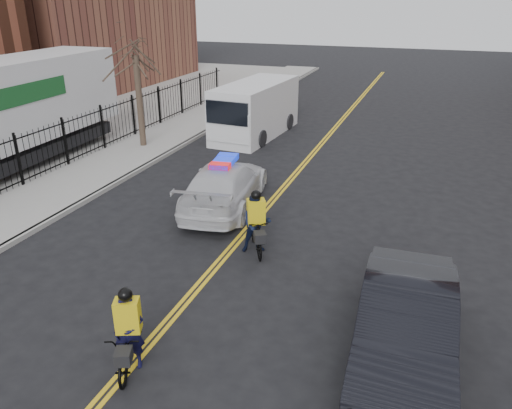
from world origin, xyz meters
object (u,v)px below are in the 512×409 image
object	(u,v)px
dark_sedan	(405,327)
cyclist_near	(131,340)
police_cruiser	(225,185)
cyclist_far	(256,228)
cargo_van	(254,111)

from	to	relation	value
dark_sedan	cyclist_near	bearing A→B (deg)	-160.94
police_cruiser	cyclist_far	bearing A→B (deg)	120.19
dark_sedan	cyclist_near	size ratio (longest dim) A/B	2.68
dark_sedan	cyclist_far	distance (m)	5.34
police_cruiser	cyclist_far	size ratio (longest dim) A/B	2.98
police_cruiser	dark_sedan	size ratio (longest dim) A/B	1.08
dark_sedan	cargo_van	xyz separation A→B (m)	(-8.43, 14.66, 0.45)
cyclist_far	cyclist_near	bearing A→B (deg)	-126.30
dark_sedan	cyclist_far	world-z (taller)	cyclist_far
dark_sedan	cyclist_near	distance (m)	5.22
police_cruiser	cyclist_near	xyz separation A→B (m)	(1.41, -7.80, -0.16)
cyclist_far	cargo_van	bearing A→B (deg)	81.42
police_cruiser	cyclist_near	world-z (taller)	cyclist_near
cargo_van	cyclist_far	size ratio (longest dim) A/B	3.49
dark_sedan	cyclist_far	xyz separation A→B (m)	(-4.20, 3.29, -0.11)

